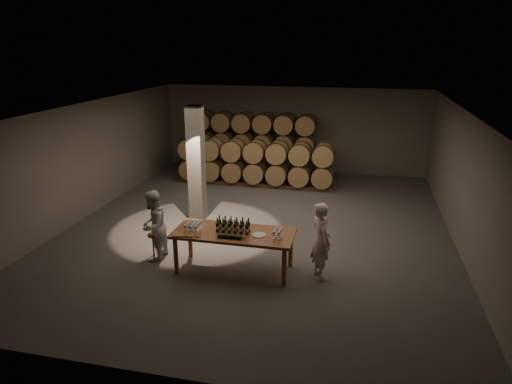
% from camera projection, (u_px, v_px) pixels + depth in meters
% --- Properties ---
extents(room, '(12.00, 12.00, 12.00)m').
position_uv_depth(room, '(196.00, 164.00, 12.46)').
color(room, '#565350').
rests_on(room, ground).
extents(tasting_table, '(2.60, 1.10, 0.90)m').
position_uv_depth(tasting_table, '(234.00, 236.00, 9.83)').
color(tasting_table, brown).
rests_on(tasting_table, ground).
extents(barrel_stack_back, '(4.70, 0.95, 2.31)m').
position_uv_depth(barrel_stack_back, '(254.00, 142.00, 17.12)').
color(barrel_stack_back, '#53321C').
rests_on(barrel_stack_back, ground).
extents(barrel_stack_front, '(5.48, 0.95, 1.57)m').
position_uv_depth(barrel_stack_front, '(256.00, 162.00, 15.86)').
color(barrel_stack_front, '#53321C').
rests_on(barrel_stack_front, ground).
extents(bottle_cluster, '(0.73, 0.23, 0.32)m').
position_uv_depth(bottle_cluster, '(233.00, 227.00, 9.78)').
color(bottle_cluster, black).
rests_on(bottle_cluster, tasting_table).
extents(lying_bottles, '(0.61, 0.08, 0.08)m').
position_uv_depth(lying_bottles, '(230.00, 237.00, 9.45)').
color(lying_bottles, black).
rests_on(lying_bottles, tasting_table).
extents(glass_cluster_left, '(0.31, 0.42, 0.18)m').
position_uv_depth(glass_cluster_left, '(193.00, 224.00, 9.86)').
color(glass_cluster_left, silver).
rests_on(glass_cluster_left, tasting_table).
extents(glass_cluster_right, '(0.19, 0.30, 0.17)m').
position_uv_depth(glass_cluster_right, '(277.00, 231.00, 9.52)').
color(glass_cluster_right, silver).
rests_on(glass_cluster_right, tasting_table).
extents(plate, '(0.31, 0.31, 0.02)m').
position_uv_depth(plate, '(259.00, 235.00, 9.63)').
color(plate, silver).
rests_on(plate, tasting_table).
extents(notebook_near, '(0.25, 0.20, 0.03)m').
position_uv_depth(notebook_near, '(189.00, 235.00, 9.60)').
color(notebook_near, '#976537').
rests_on(notebook_near, tasting_table).
extents(notebook_corner, '(0.29, 0.33, 0.02)m').
position_uv_depth(notebook_corner, '(179.00, 234.00, 9.66)').
color(notebook_corner, '#976537').
rests_on(notebook_corner, tasting_table).
extents(pen, '(0.13, 0.02, 0.01)m').
position_uv_depth(pen, '(198.00, 237.00, 9.52)').
color(pen, black).
rests_on(pen, tasting_table).
extents(stool, '(0.35, 0.35, 0.58)m').
position_uv_depth(stool, '(155.00, 238.00, 10.52)').
color(stool, '#53321C').
rests_on(stool, ground).
extents(person_man, '(0.65, 0.73, 1.69)m').
position_uv_depth(person_man, '(321.00, 241.00, 9.50)').
color(person_man, '#F8D6D9').
rests_on(person_man, ground).
extents(person_woman, '(0.63, 0.80, 1.64)m').
position_uv_depth(person_woman, '(153.00, 225.00, 10.35)').
color(person_woman, silver).
rests_on(person_woman, ground).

